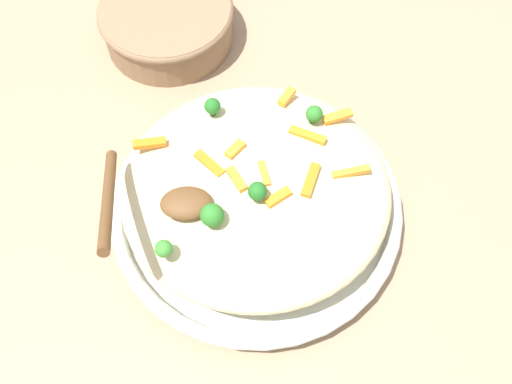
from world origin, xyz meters
TOP-DOWN VIEW (x-y plane):
  - ground_plane at (0.00, 0.00)m, footprint 2.40×2.40m
  - serving_bowl at (0.00, 0.00)m, footprint 0.35×0.35m
  - pasta_mound at (0.00, 0.00)m, footprint 0.31×0.30m
  - carrot_piece_0 at (0.01, 0.00)m, footprint 0.01×0.03m
  - carrot_piece_1 at (0.11, -0.00)m, footprint 0.04×0.01m
  - carrot_piece_2 at (-0.02, -0.01)m, footprint 0.02×0.03m
  - carrot_piece_3 at (0.06, -0.01)m, footprint 0.03×0.04m
  - carrot_piece_4 at (0.06, 0.05)m, footprint 0.04×0.03m
  - carrot_piece_5 at (0.10, 0.08)m, footprint 0.04×0.02m
  - carrot_piece_6 at (-0.12, 0.05)m, footprint 0.04×0.01m
  - carrot_piece_7 at (0.02, -0.03)m, footprint 0.03×0.02m
  - carrot_piece_8 at (0.04, 0.11)m, footprint 0.02×0.03m
  - carrot_piece_9 at (-0.02, 0.03)m, footprint 0.03×0.03m
  - carrot_piece_10 at (-0.05, 0.02)m, footprint 0.04×0.04m
  - broccoli_floret_0 at (-0.05, 0.09)m, footprint 0.02×0.02m
  - broccoli_floret_1 at (-0.05, -0.05)m, footprint 0.03×0.03m
  - broccoli_floret_2 at (0.07, 0.07)m, footprint 0.02×0.02m
  - broccoli_floret_3 at (-0.10, -0.09)m, footprint 0.02×0.02m
  - broccoli_floret_4 at (-0.00, -0.03)m, footprint 0.02×0.02m
  - serving_spoon at (-0.10, -0.04)m, footprint 0.12×0.15m
  - companion_bowl at (-0.11, 0.30)m, footprint 0.19×0.19m

SIDE VIEW (x-z plane):
  - ground_plane at x=0.00m, z-range 0.00..0.00m
  - serving_bowl at x=0.00m, z-range 0.00..0.04m
  - companion_bowl at x=-0.11m, z-range 0.00..0.07m
  - pasta_mound at x=0.00m, z-range 0.03..0.10m
  - carrot_piece_5 at x=0.10m, z-range 0.09..0.10m
  - carrot_piece_6 at x=-0.12m, z-range 0.09..0.10m
  - carrot_piece_1 at x=0.11m, z-range 0.09..0.10m
  - carrot_piece_8 at x=0.04m, z-range 0.09..0.10m
  - carrot_piece_4 at x=0.06m, z-range 0.09..0.10m
  - carrot_piece_10 at x=-0.05m, z-range 0.09..0.10m
  - carrot_piece_3 at x=0.06m, z-range 0.10..0.10m
  - carrot_piece_0 at x=0.01m, z-range 0.10..0.10m
  - carrot_piece_7 at x=0.02m, z-range 0.10..0.11m
  - carrot_piece_9 at x=-0.02m, z-range 0.10..0.11m
  - carrot_piece_2 at x=-0.02m, z-range 0.10..0.11m
  - broccoli_floret_3 at x=-0.10m, z-range 0.09..0.12m
  - broccoli_floret_2 at x=0.07m, z-range 0.09..0.12m
  - broccoli_floret_0 at x=-0.05m, z-range 0.09..0.12m
  - broccoli_floret_1 at x=-0.05m, z-range 0.10..0.13m
  - broccoli_floret_4 at x=0.00m, z-range 0.10..0.13m
  - serving_spoon at x=-0.10m, z-range 0.08..0.16m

